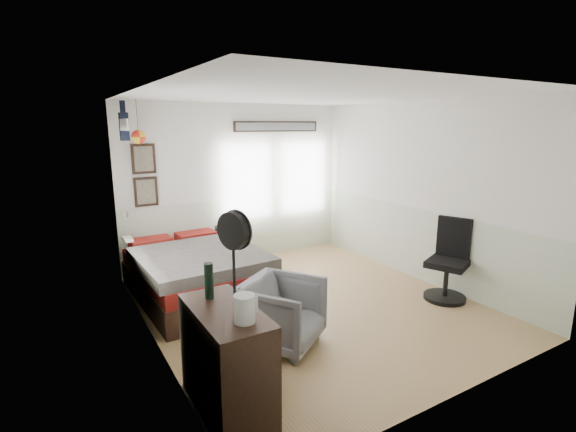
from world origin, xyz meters
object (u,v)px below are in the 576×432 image
armchair (282,313)px  task_chair (448,267)px  dresser (227,360)px  bed (195,273)px  nightstand (226,252)px

armchair → task_chair: bearing=-36.1°
dresser → armchair: size_ratio=1.25×
dresser → armchair: bearing=36.9°
bed → dresser: size_ratio=2.20×
bed → armchair: bearing=-80.1°
bed → task_chair: bearing=-34.2°
dresser → armchair: dresser is taller
armchair → nightstand: (0.47, 2.71, -0.11)m
bed → dresser: 2.50m
bed → nightstand: 1.29m
bed → task_chair: size_ratio=1.97×
bed → armchair: 1.79m
dresser → task_chair: 3.55m
armchair → nightstand: armchair is taller
bed → nightstand: bearing=46.2°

